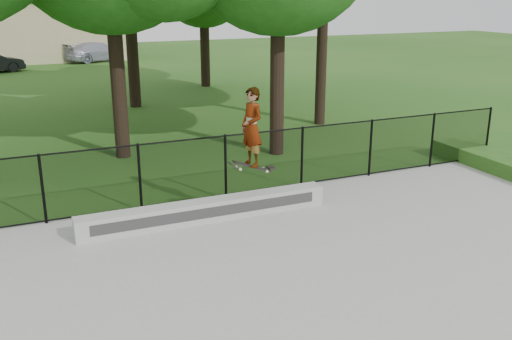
% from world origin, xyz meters
% --- Properties ---
extents(ground, '(100.00, 100.00, 0.00)m').
position_xyz_m(ground, '(0.00, 0.00, 0.00)').
color(ground, '#225116').
rests_on(ground, ground).
extents(concrete_slab, '(14.00, 12.00, 0.06)m').
position_xyz_m(concrete_slab, '(0.00, 0.00, 0.03)').
color(concrete_slab, gray).
rests_on(concrete_slab, ground).
extents(grind_ledge, '(5.36, 0.40, 0.45)m').
position_xyz_m(grind_ledge, '(-0.89, 4.70, 0.28)').
color(grind_ledge, '#A3A29E').
rests_on(grind_ledge, concrete_slab).
extents(car_c, '(4.67, 3.30, 1.35)m').
position_xyz_m(car_c, '(1.67, 35.33, 0.68)').
color(car_c, '#A1A4B7').
rests_on(car_c, ground).
extents(skater_airborne, '(0.80, 0.65, 1.84)m').
position_xyz_m(skater_airborne, '(0.04, 4.45, 2.00)').
color(skater_airborne, black).
rests_on(skater_airborne, ground).
extents(chainlink_fence, '(16.06, 0.06, 1.50)m').
position_xyz_m(chainlink_fence, '(0.00, 5.90, 0.81)').
color(chainlink_fence, black).
rests_on(chainlink_fence, concrete_slab).
extents(distant_building, '(12.40, 6.40, 4.30)m').
position_xyz_m(distant_building, '(-2.00, 38.00, 2.16)').
color(distant_building, tan).
rests_on(distant_building, ground).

